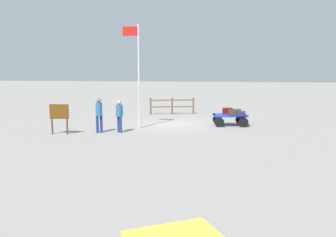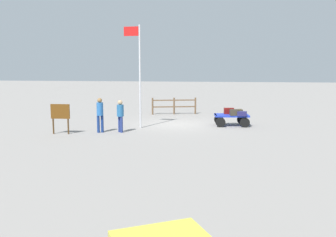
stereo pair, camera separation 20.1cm
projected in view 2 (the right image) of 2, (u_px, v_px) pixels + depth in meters
The scene contains 11 objects.
ground_plane at pixel (177, 124), 21.75m from camera, with size 120.00×120.00×0.00m, color gray.
luggage_cart at pixel (231, 118), 21.16m from camera, with size 2.02×1.44×0.65m.
suitcase_tan at pixel (242, 114), 20.58m from camera, with size 0.55×0.43×0.25m.
suitcase_maroon at pixel (238, 112), 21.36m from camera, with size 0.59×0.48×0.27m.
suitcase_olive at pixel (229, 111), 21.41m from camera, with size 0.60×0.40×0.34m.
suitcase_dark at pixel (234, 113), 20.70m from camera, with size 0.55×0.40×0.33m.
worker_lead at pixel (120, 113), 18.95m from camera, with size 0.50×0.50×1.67m.
worker_trailing at pixel (100, 112), 18.89m from camera, with size 0.45×0.45×1.78m.
flagpole at pixel (138, 69), 20.04m from camera, with size 0.93×0.13×5.59m.
signboard at pixel (60, 114), 18.49m from camera, with size 0.97×0.12×1.51m.
wooden_fence at pixel (174, 105), 26.19m from camera, with size 3.09×0.84×1.18m.
Camera 2 is at (-2.57, 21.33, 3.39)m, focal length 39.54 mm.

